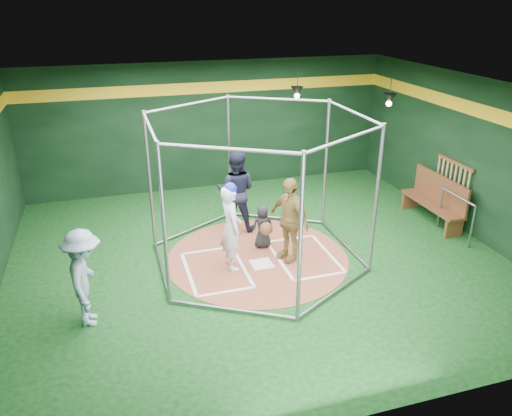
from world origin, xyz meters
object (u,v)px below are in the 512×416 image
object	(u,v)px
umpire	(236,191)
dugout_bench	(436,199)
batter_figure	(231,226)
visitor_leopard	(289,219)

from	to	relation	value
umpire	dugout_bench	size ratio (longest dim) A/B	0.96
batter_figure	umpire	world-z (taller)	umpire
dugout_bench	batter_figure	bearing A→B (deg)	-172.02
visitor_leopard	dugout_bench	bearing A→B (deg)	77.12
batter_figure	umpire	xyz separation A→B (m)	(0.56, 1.71, 0.04)
batter_figure	visitor_leopard	bearing A→B (deg)	-0.31
batter_figure	visitor_leopard	world-z (taller)	batter_figure
visitor_leopard	dugout_bench	world-z (taller)	visitor_leopard
batter_figure	visitor_leopard	distance (m)	1.21
batter_figure	dugout_bench	world-z (taller)	batter_figure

